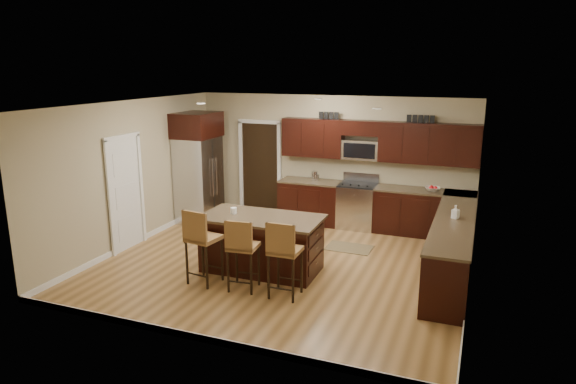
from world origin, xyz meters
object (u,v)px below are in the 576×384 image
at_px(range, 357,205).
at_px(stool_left, 201,238).
at_px(stool_mid, 242,247).
at_px(stool_right, 284,251).
at_px(island, 262,245).
at_px(refrigerator, 198,167).

relative_size(range, stool_left, 0.92).
relative_size(stool_mid, stool_right, 0.96).
xyz_separation_m(island, stool_right, (0.72, -0.85, 0.30)).
distance_m(island, refrigerator, 3.23).
bearing_deg(stool_mid, stool_left, 174.17).
xyz_separation_m(island, refrigerator, (-2.38, 2.05, 0.77)).
height_order(stool_left, stool_right, stool_left).
bearing_deg(refrigerator, stool_left, -58.93).
bearing_deg(stool_left, island, 61.79).
xyz_separation_m(stool_right, refrigerator, (-3.10, 2.90, 0.48)).
distance_m(stool_left, stool_right, 1.36).
xyz_separation_m(range, stool_mid, (-0.86, -3.67, 0.23)).
height_order(stool_mid, stool_right, stool_right).
xyz_separation_m(stool_left, stool_right, (1.36, 0.00, -0.02)).
bearing_deg(refrigerator, stool_mid, -49.92).
xyz_separation_m(range, stool_left, (-1.55, -3.68, 0.28)).
bearing_deg(island, refrigerator, 138.48).
distance_m(range, stool_right, 3.69).
distance_m(island, stool_right, 1.16).
height_order(range, stool_right, stool_right).
bearing_deg(island, stool_right, -50.34).
height_order(range, stool_left, stool_left).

